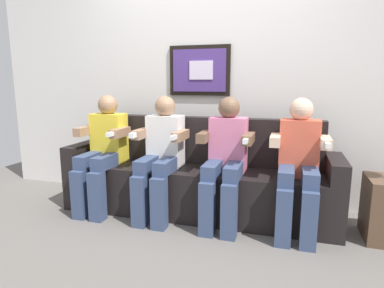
# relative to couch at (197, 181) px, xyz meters

# --- Properties ---
(ground_plane) EXTENTS (6.43, 6.43, 0.00)m
(ground_plane) POSITION_rel_couch_xyz_m (0.00, -0.33, -0.31)
(ground_plane) COLOR #66605B
(back_wall_assembly) EXTENTS (4.94, 0.10, 2.60)m
(back_wall_assembly) POSITION_rel_couch_xyz_m (-0.00, 0.44, 0.99)
(back_wall_assembly) COLOR silver
(back_wall_assembly) RESTS_ON ground_plane
(couch) EXTENTS (2.54, 0.58, 0.90)m
(couch) POSITION_rel_couch_xyz_m (0.00, 0.00, 0.00)
(couch) COLOR black
(couch) RESTS_ON ground_plane
(person_leftmost) EXTENTS (0.46, 0.56, 1.11)m
(person_leftmost) POSITION_rel_couch_xyz_m (-0.90, -0.17, 0.29)
(person_leftmost) COLOR yellow
(person_leftmost) RESTS_ON ground_plane
(person_left_center) EXTENTS (0.46, 0.56, 1.11)m
(person_left_center) POSITION_rel_couch_xyz_m (-0.30, -0.17, 0.29)
(person_left_center) COLOR white
(person_left_center) RESTS_ON ground_plane
(person_right_center) EXTENTS (0.46, 0.56, 1.11)m
(person_right_center) POSITION_rel_couch_xyz_m (0.30, -0.17, 0.29)
(person_right_center) COLOR pink
(person_right_center) RESTS_ON ground_plane
(person_rightmost) EXTENTS (0.46, 0.56, 1.11)m
(person_rightmost) POSITION_rel_couch_xyz_m (0.90, -0.17, 0.29)
(person_rightmost) COLOR #D8593F
(person_rightmost) RESTS_ON ground_plane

